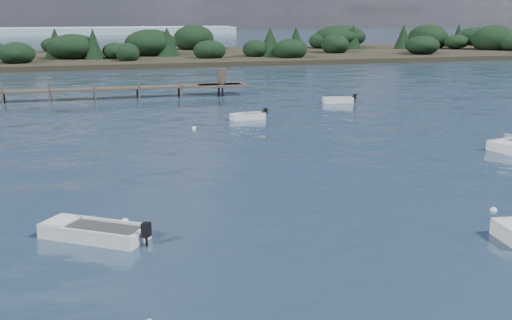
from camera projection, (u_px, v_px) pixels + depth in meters
name	position (u px, v px, depth m)	size (l,w,h in m)	color
ground	(167.00, 83.00, 77.30)	(400.00, 400.00, 0.00)	#162534
tender_far_grey_b	(338.00, 101.00, 61.11)	(3.24, 1.62, 1.09)	silver
dinghy_mid_grey	(94.00, 234.00, 24.85)	(4.27, 3.70, 1.14)	silver
tender_far_white	(248.00, 118.00, 51.82)	(3.15, 1.46, 1.06)	silver
buoy_b	(494.00, 211.00, 28.31)	(0.32, 0.32, 0.32)	silver
buoy_c	(125.00, 222.00, 26.81)	(0.32, 0.32, 0.32)	silver
buoy_e	(194.00, 129.00, 47.90)	(0.32, 0.32, 0.32)	silver
far_headland	(267.00, 46.00, 121.04)	(190.00, 40.00, 5.80)	black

